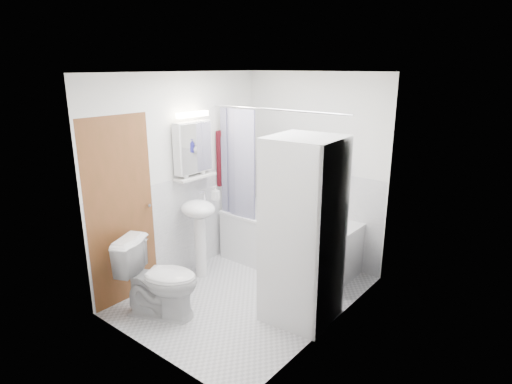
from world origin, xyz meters
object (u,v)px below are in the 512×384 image
Objects in this scene: bathtub at (289,238)px; toilet at (160,279)px; washer_dryer at (303,231)px; sink at (199,221)px.

toilet is at bearing -101.84° from bathtub.
bathtub is 1.30m from washer_dryer.
sink is 0.96m from toilet.
washer_dryer is at bearing 0.81° from sink.
bathtub is at bearing 125.04° from washer_dryer.
sink is (-0.68, -0.92, 0.35)m from bathtub.
toilet is (0.30, -0.86, -0.31)m from sink.
sink is 1.45m from washer_dryer.
sink is at bearing 175.75° from washer_dryer.
washer_dryer is 2.27× the size of toilet.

